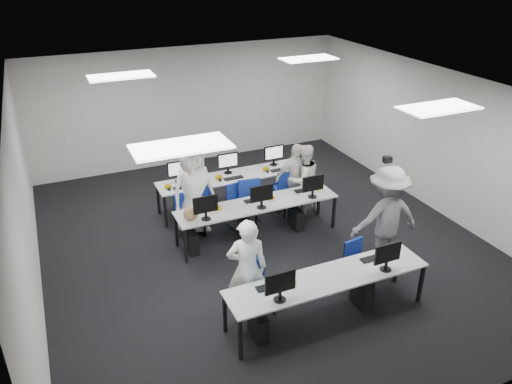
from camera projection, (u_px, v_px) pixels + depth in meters
name	position (u px, v px, depth m)	size (l,w,h in m)	color
room	(262.00, 171.00, 9.06)	(9.00, 9.02, 3.00)	black
ceiling_panels	(263.00, 90.00, 8.40)	(5.20, 4.60, 0.02)	white
desk_front	(328.00, 280.00, 7.45)	(3.20, 0.70, 0.73)	#BABCBF
desk_mid	(258.00, 206.00, 9.58)	(3.20, 0.70, 0.73)	#BABCBF
desk_back	(231.00, 178.00, 10.73)	(3.20, 0.70, 0.73)	#BABCBF
equipment_front	(317.00, 301.00, 7.51)	(2.51, 0.41, 1.19)	#0C4A9F
equipment_mid	(249.00, 223.00, 9.64)	(2.91, 0.41, 1.19)	white
equipment_back	(239.00, 190.00, 10.96)	(2.91, 0.41, 1.19)	white
chair_0	(258.00, 296.00, 7.77)	(0.43, 0.47, 0.85)	navy
chair_1	(358.00, 272.00, 8.34)	(0.46, 0.49, 0.81)	navy
chair_2	(190.00, 223.00, 9.78)	(0.55, 0.58, 0.88)	navy
chair_3	(241.00, 214.00, 10.10)	(0.54, 0.57, 0.92)	navy
chair_4	(290.00, 203.00, 10.62)	(0.49, 0.51, 0.82)	navy
chair_5	(197.00, 212.00, 10.19)	(0.56, 0.59, 0.92)	navy
chair_6	(246.00, 205.00, 10.41)	(0.54, 0.58, 0.99)	navy
chair_7	(284.00, 195.00, 10.86)	(0.50, 0.54, 0.93)	navy
handbag	(191.00, 213.00, 8.94)	(0.32, 0.20, 0.26)	olive
student_0	(247.00, 269.00, 7.44)	(0.61, 0.40, 1.67)	white
student_1	(303.00, 179.00, 10.47)	(0.74, 0.58, 1.53)	white
student_2	(193.00, 189.00, 9.67)	(0.91, 0.59, 1.87)	white
student_3	(295.00, 178.00, 10.52)	(0.90, 0.37, 1.53)	white
photographer	(386.00, 218.00, 8.62)	(1.23, 0.70, 1.90)	gray
dslr_camera	(387.00, 160.00, 8.33)	(0.14, 0.18, 0.10)	black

